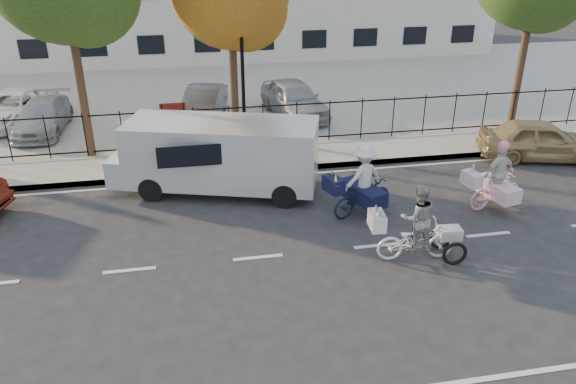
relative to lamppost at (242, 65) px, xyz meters
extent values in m
plane|color=#333334|center=(-0.50, -6.80, -3.11)|extent=(120.00, 120.00, 0.00)
cube|color=#A8A399|center=(-0.50, -1.75, -3.04)|extent=(60.00, 0.10, 0.15)
cube|color=#A8A399|center=(-0.50, -0.70, -3.04)|extent=(60.00, 2.20, 0.15)
cube|color=#A8A399|center=(-0.50, 8.20, -3.04)|extent=(60.00, 15.60, 0.15)
cube|color=silver|center=(-0.50, 18.20, -0.11)|extent=(34.00, 10.00, 6.00)
cylinder|color=black|center=(0.00, 0.00, -0.96)|extent=(0.12, 0.12, 4.00)
sphere|color=white|center=(0.00, 0.00, 1.19)|extent=(0.36, 0.36, 0.36)
cylinder|color=black|center=(-2.70, 0.00, -2.06)|extent=(0.06, 0.06, 1.80)
cylinder|color=black|center=(-2.00, 0.00, -2.06)|extent=(0.06, 0.06, 1.80)
cube|color=#59140F|center=(-2.35, 0.00, -1.46)|extent=(0.85, 0.04, 0.60)
imported|color=white|center=(3.17, -7.52, -2.63)|extent=(1.89, 0.80, 0.97)
imported|color=white|center=(3.17, -7.52, -2.03)|extent=(0.88, 0.71, 1.70)
cube|color=white|center=(2.20, -7.43, -2.04)|extent=(0.37, 0.62, 0.39)
cone|color=white|center=(2.20, -7.30, -1.78)|extent=(0.15, 0.15, 0.19)
cone|color=white|center=(2.20, -7.56, -1.78)|extent=(0.15, 0.15, 0.19)
torus|color=black|center=(3.97, -7.96, -2.81)|extent=(0.61, 0.14, 0.60)
torus|color=black|center=(3.97, -7.21, -2.81)|extent=(0.61, 0.14, 0.60)
cube|color=white|center=(3.97, -7.58, -2.47)|extent=(0.57, 0.42, 0.27)
imported|color=#FFC2CC|center=(6.41, -5.40, -2.59)|extent=(1.80, 0.86, 1.05)
imported|color=silver|center=(6.41, -5.40, -2.06)|extent=(1.03, 0.60, 1.65)
cube|color=#F7BCD2|center=(5.49, -5.60, -2.07)|extent=(0.43, 0.63, 0.38)
cone|color=silver|center=(5.49, -5.60, -1.73)|extent=(0.13, 0.13, 0.33)
cube|color=#F7BCD2|center=(6.41, -5.40, -2.54)|extent=(0.86, 1.45, 0.42)
sphere|color=pink|center=(6.41, -5.40, -1.25)|extent=(0.29, 0.29, 0.29)
imported|color=#101B36|center=(2.63, -5.03, -2.61)|extent=(2.02, 1.32, 1.00)
imported|color=white|center=(2.63, -5.03, -1.99)|extent=(1.29, 1.02, 1.75)
cube|color=black|center=(1.71, -5.40, -2.00)|extent=(0.54, 0.69, 0.40)
cone|color=gold|center=(1.71, -5.20, -1.78)|extent=(0.13, 0.26, 0.36)
cone|color=gold|center=(1.71, -5.60, -1.78)|extent=(0.13, 0.26, 0.36)
cube|color=black|center=(2.63, -5.03, -2.50)|extent=(1.10, 1.57, 0.44)
cube|color=silver|center=(-0.97, -2.85, -1.89)|extent=(5.84, 3.55, 1.83)
cube|color=silver|center=(-3.97, -2.85, -2.40)|extent=(1.07, 2.04, 0.81)
cylinder|color=black|center=(-2.90, -3.74, -2.76)|extent=(0.76, 0.46, 0.71)
cylinder|color=black|center=(-2.90, -1.96, -2.76)|extent=(0.76, 0.46, 0.71)
cylinder|color=black|center=(0.96, -3.74, -2.76)|extent=(0.76, 0.46, 0.71)
cylinder|color=black|center=(0.96, -1.96, -2.76)|extent=(0.76, 0.46, 0.71)
imported|color=tan|center=(9.76, -2.30, -2.43)|extent=(4.29, 2.60, 1.37)
imported|color=#A1A5A9|center=(-7.25, 3.37, -2.38)|extent=(1.81, 4.08, 1.16)
imported|color=white|center=(-8.59, 4.61, -2.35)|extent=(3.08, 4.76, 1.22)
imported|color=#54585D|center=(-1.22, 3.75, -2.33)|extent=(2.27, 4.07, 1.27)
imported|color=#9D9FA5|center=(2.41, 3.45, -2.24)|extent=(2.51, 4.50, 1.45)
cylinder|color=#442D1D|center=(-5.19, 0.50, -0.42)|extent=(0.28, 0.28, 5.39)
cylinder|color=#442D1D|center=(-0.17, 1.40, -0.78)|extent=(0.28, 0.28, 4.67)
sphere|color=#9F6219|center=(0.33, 1.60, 1.56)|extent=(2.94, 2.94, 2.94)
cylinder|color=#442D1D|center=(10.47, 0.70, -0.48)|extent=(0.28, 0.28, 5.26)
camera|label=1|loc=(-1.91, -18.22, 4.11)|focal=35.00mm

